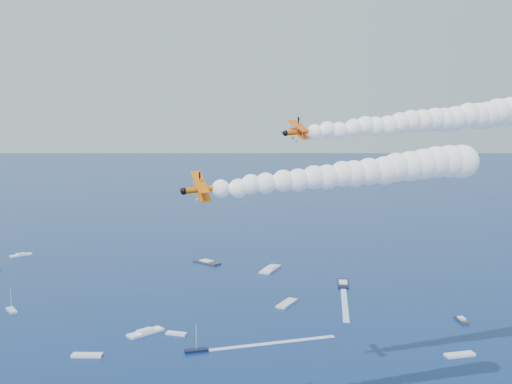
{
  "coord_description": "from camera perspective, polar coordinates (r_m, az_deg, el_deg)",
  "views": [
    {
      "loc": [
        -8.9,
        -88.39,
        65.86
      ],
      "look_at": [
        -2.64,
        21.49,
        51.71
      ],
      "focal_mm": 44.1,
      "sensor_mm": 36.0,
      "label": 1
    }
  ],
  "objects": [
    {
      "name": "smoke_trail_lead",
      "position": [
        131.35,
        14.41,
        6.22
      ],
      "size": [
        51.51,
        27.78,
        9.79
      ],
      "primitive_type": null,
      "rotation": [
        0.0,
        0.0,
        3.38
      ],
      "color": "white"
    },
    {
      "name": "biplane_lead",
      "position": [
        120.25,
        4.07,
        5.46
      ],
      "size": [
        8.77,
        10.26,
        7.04
      ],
      "primitive_type": null,
      "rotation": [
        -0.26,
        0.07,
        3.38
      ],
      "color": "#DE5004"
    },
    {
      "name": "biplane_trail",
      "position": [
        101.37,
        -4.81,
        0.26
      ],
      "size": [
        8.77,
        10.51,
        7.73
      ],
      "primitive_type": null,
      "rotation": [
        -0.34,
        0.07,
        3.35
      ],
      "color": "#DA5F04"
    },
    {
      "name": "spectator_boats",
      "position": [
        209.41,
        -1.14,
        -10.91
      ],
      "size": [
        235.73,
        182.69,
        0.7
      ],
      "color": "black",
      "rests_on": "ground"
    },
    {
      "name": "boat_wakes",
      "position": [
        202.69,
        5.11,
        -11.66
      ],
      "size": [
        50.63,
        59.06,
        0.04
      ],
      "color": "white",
      "rests_on": "ground"
    },
    {
      "name": "smoke_trail_trail",
      "position": [
        108.46,
        8.35,
        1.66
      ],
      "size": [
        51.36,
        24.94,
        9.79
      ],
      "primitive_type": null,
      "rotation": [
        0.0,
        0.0,
        3.35
      ],
      "color": "white"
    }
  ]
}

